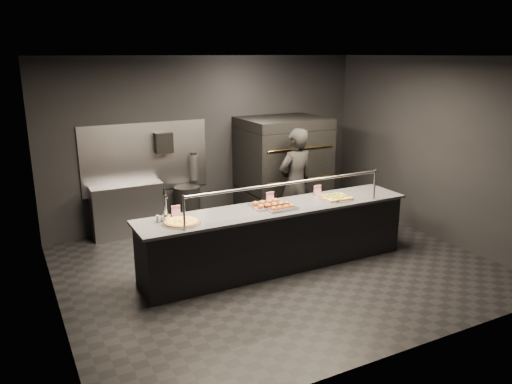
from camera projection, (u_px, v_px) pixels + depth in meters
The scene contains 15 objects.
room at pixel (275, 167), 6.98m from camera, with size 6.04×6.00×3.00m.
service_counter at pixel (277, 237), 7.22m from camera, with size 4.10×0.78×1.37m.
pizza_oven at pixel (283, 169), 9.25m from camera, with size 1.50×1.23×1.91m.
prep_shelf at pixel (128, 210), 8.50m from camera, with size 1.20×0.35×0.90m, color #99999E.
towel_dispenser at pixel (163, 143), 8.57m from camera, with size 0.30×0.20×0.35m, color black.
fire_extinguisher at pixel (194, 167), 8.96m from camera, with size 0.14×0.14×0.51m.
beer_tap at pixel (165, 211), 6.48m from camera, with size 0.13×0.18×0.49m.
round_pizza at pixel (181, 222), 6.42m from camera, with size 0.51×0.51×0.03m.
slider_tray_a at pixel (268, 204), 7.12m from camera, with size 0.52×0.41×0.08m.
slider_tray_b at pixel (280, 207), 7.03m from camera, with size 0.45×0.34×0.07m.
square_pizza at pixel (336, 197), 7.51m from camera, with size 0.51×0.51×0.05m.
condiment_jar at pixel (160, 219), 6.47m from camera, with size 0.13×0.05×0.09m.
tent_cards at pixel (258, 199), 7.25m from camera, with size 2.41×0.04×0.15m.
trash_bin at pixel (187, 207), 8.89m from camera, with size 0.46×0.46×0.77m, color black.
worker at pixel (295, 183), 8.36m from camera, with size 0.68×0.45×1.86m, color black.
Camera 1 is at (-3.41, -5.88, 3.03)m, focal length 35.00 mm.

